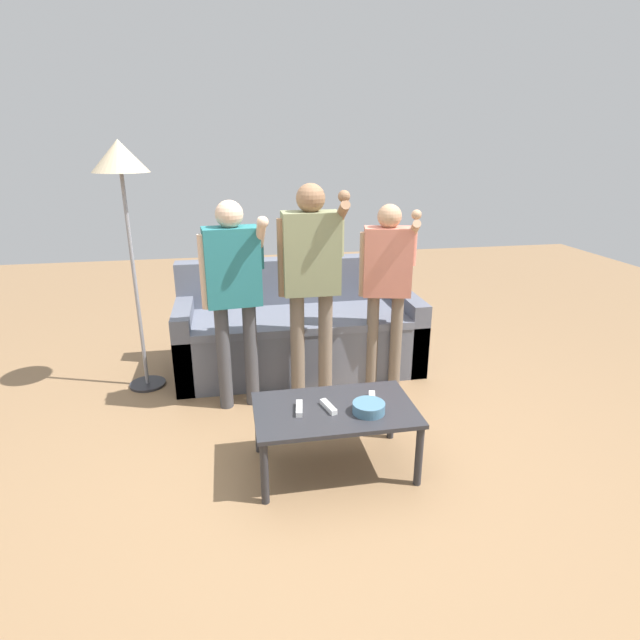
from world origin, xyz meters
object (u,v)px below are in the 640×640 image
Objects in this scene: coffee_table at (335,415)px; snack_bowl at (369,408)px; player_center at (311,270)px; game_remote_wand_far at (299,408)px; player_left at (233,283)px; game_remote_wand_spare at (329,407)px; game_remote_nunchuk at (365,406)px; game_remote_wand_near at (372,399)px; couch at (298,332)px; floor_lamp at (121,172)px; player_right at (387,275)px.

snack_bowl is at bearing -25.72° from coffee_table.
game_remote_wand_far is at bearing -104.01° from player_center.
player_left reaches higher than snack_bowl.
snack_bowl is at bearing -80.45° from player_center.
player_left is 1.14m from game_remote_wand_spare.
player_left is 0.94× the size of player_center.
game_remote_nunchuk is at bearing -8.51° from game_remote_wand_far.
snack_bowl reaches higher than game_remote_wand_near.
game_remote_nunchuk is at bearing -127.25° from game_remote_wand_near.
game_remote_wand_near is (0.23, 0.04, 0.06)m from coffee_table.
couch reaches higher than snack_bowl.
player_right is at bearing -9.44° from floor_lamp.
game_remote_wand_spare is at bearing -93.32° from player_center.
snack_bowl is 1.30m from player_left.
player_left is 8.86× the size of game_remote_wand_near.
game_remote_wand_spare is at bearing -91.47° from couch.
coffee_table is 5.82× the size of game_remote_wand_far.
floor_lamp is 1.49m from player_center.
snack_bowl is 0.13m from game_remote_wand_near.
game_remote_wand_far is (-0.82, -1.02, -0.49)m from player_right.
game_remote_wand_spare is (-0.04, -0.01, 0.06)m from coffee_table.
game_remote_wand_spare is at bearing -122.39° from player_right.
game_remote_wand_far is at bearing -175.87° from game_remote_wand_near.
coffee_table is at bearing -90.91° from player_center.
floor_lamp is 2.19m from game_remote_wand_spare.
coffee_table is 0.58× the size of player_center.
player_right is 8.85× the size of game_remote_wand_spare.
player_right reaches higher than game_remote_wand_spare.
floor_lamp is at bearing 138.84° from game_remote_wand_near.
player_right is at bearing 68.79° from game_remote_wand_near.
game_remote_wand_spare is (-0.20, 0.04, -0.01)m from game_remote_nunchuk.
game_remote_nunchuk is 2.33m from floor_lamp.
game_remote_wand_spare is at bearing 167.66° from game_remote_nunchuk.
coffee_table is 0.62× the size of player_left.
player_left reaches higher than player_right.
floor_lamp is 2.10m from game_remote_wand_far.
floor_lamp is (-1.25, -0.16, 1.34)m from couch.
coffee_table is 0.22m from game_remote_wand_far.
player_center is at bearing 86.68° from game_remote_wand_spare.
couch is 1.51m from game_remote_wand_far.
couch is at bearing 82.08° from game_remote_wand_far.
player_left is at bearing 110.30° from game_remote_wand_far.
game_remote_wand_near is (0.07, 0.09, -0.01)m from game_remote_nunchuk.
snack_bowl is at bearing -71.05° from game_remote_nunchuk.
game_remote_wand_spare is at bearing -171.01° from game_remote_wand_near.
floor_lamp reaches higher than coffee_table.
player_center is at bearing 89.09° from coffee_table.
snack_bowl reaches higher than coffee_table.
coffee_table is 2.25m from floor_lamp.
floor_lamp reaches higher than player_center.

